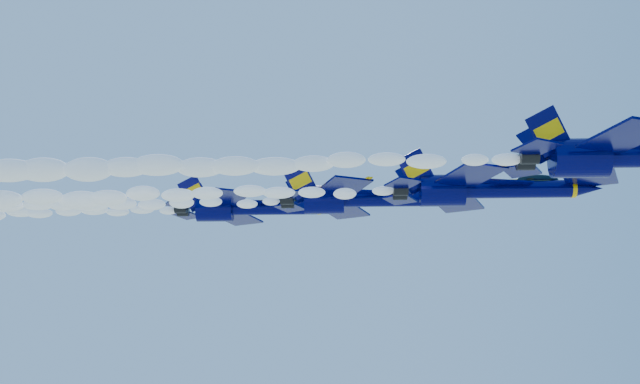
{
  "coord_description": "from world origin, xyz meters",
  "views": [
    {
      "loc": [
        0.68,
        -67.91,
        131.87
      ],
      "look_at": [
        -1.65,
        -1.35,
        151.88
      ],
      "focal_mm": 45.0,
      "sensor_mm": 36.0,
      "label": 1
    }
  ],
  "objects_px": {
    "jet_second": "(484,189)",
    "jet_fourth": "(248,207)",
    "jet_lead": "(631,156)",
    "jet_third": "(361,198)"
  },
  "relations": [
    {
      "from": "jet_second",
      "to": "jet_fourth",
      "type": "relative_size",
      "value": 0.91
    },
    {
      "from": "jet_lead",
      "to": "jet_third",
      "type": "relative_size",
      "value": 1.07
    },
    {
      "from": "jet_third",
      "to": "jet_lead",
      "type": "bearing_deg",
      "value": -41.13
    },
    {
      "from": "jet_fourth",
      "to": "jet_third",
      "type": "bearing_deg",
      "value": -45.66
    },
    {
      "from": "jet_lead",
      "to": "jet_third",
      "type": "distance_m",
      "value": 24.82
    },
    {
      "from": "jet_third",
      "to": "jet_fourth",
      "type": "bearing_deg",
      "value": 134.34
    },
    {
      "from": "jet_third",
      "to": "jet_fourth",
      "type": "height_order",
      "value": "jet_fourth"
    },
    {
      "from": "jet_second",
      "to": "jet_third",
      "type": "bearing_deg",
      "value": 134.72
    },
    {
      "from": "jet_lead",
      "to": "jet_third",
      "type": "xyz_separation_m",
      "value": [
        -18.65,
        16.28,
        1.84
      ]
    },
    {
      "from": "jet_fourth",
      "to": "jet_lead",
      "type": "bearing_deg",
      "value": -42.97
    }
  ]
}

